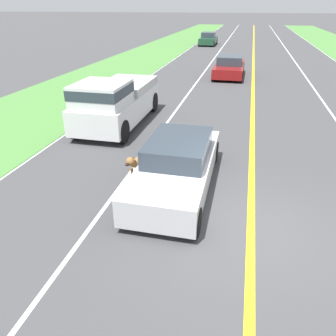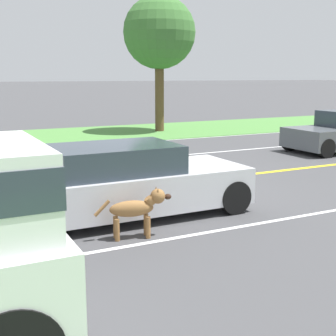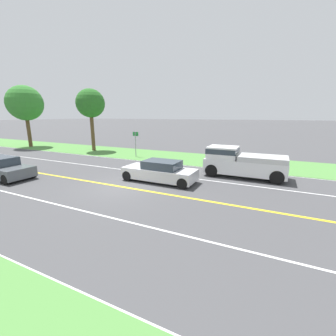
{
  "view_description": "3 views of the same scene",
  "coord_description": "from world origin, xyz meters",
  "px_view_note": "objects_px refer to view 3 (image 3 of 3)",
  "views": [
    {
      "loc": [
        0.44,
        6.17,
        4.47
      ],
      "look_at": [
        2.11,
        -0.9,
        0.82
      ],
      "focal_mm": 35.0,
      "sensor_mm": 36.0,
      "label": 1
    },
    {
      "loc": [
        9.85,
        -4.49,
        2.58
      ],
      "look_at": [
        2.19,
        -0.62,
        0.88
      ],
      "focal_mm": 50.0,
      "sensor_mm": 36.0,
      "label": 2
    },
    {
      "loc": [
        -10.12,
        -7.87,
        4.1
      ],
      "look_at": [
        1.91,
        -2.06,
        0.94
      ],
      "focal_mm": 24.0,
      "sensor_mm": 36.0,
      "label": 3
    }
  ],
  "objects_px": {
    "ego_car": "(160,172)",
    "roadside_tree_right_near": "(90,104)",
    "dog": "(171,170)",
    "street_sign": "(136,141)",
    "oncoming_car": "(0,168)",
    "pickup_truck": "(241,162)",
    "roadside_tree_right_far": "(25,103)"
  },
  "relations": [
    {
      "from": "dog",
      "to": "roadside_tree_right_near",
      "type": "xyz_separation_m",
      "value": [
        6.63,
        13.19,
        4.84
      ]
    },
    {
      "from": "roadside_tree_right_near",
      "to": "oncoming_car",
      "type": "bearing_deg",
      "value": -166.06
    },
    {
      "from": "roadside_tree_right_near",
      "to": "dog",
      "type": "bearing_deg",
      "value": -116.69
    },
    {
      "from": "oncoming_car",
      "to": "street_sign",
      "type": "distance_m",
      "value": 11.17
    },
    {
      "from": "oncoming_car",
      "to": "dog",
      "type": "bearing_deg",
      "value": 116.04
    },
    {
      "from": "ego_car",
      "to": "pickup_truck",
      "type": "bearing_deg",
      "value": -52.01
    },
    {
      "from": "dog",
      "to": "roadside_tree_right_near",
      "type": "distance_m",
      "value": 15.54
    },
    {
      "from": "roadside_tree_right_near",
      "to": "roadside_tree_right_far",
      "type": "bearing_deg",
      "value": 96.7
    },
    {
      "from": "ego_car",
      "to": "street_sign",
      "type": "height_order",
      "value": "street_sign"
    },
    {
      "from": "oncoming_car",
      "to": "street_sign",
      "type": "height_order",
      "value": "street_sign"
    },
    {
      "from": "ego_car",
      "to": "roadside_tree_right_near",
      "type": "relative_size",
      "value": 0.66
    },
    {
      "from": "pickup_truck",
      "to": "roadside_tree_right_far",
      "type": "xyz_separation_m",
      "value": [
        3.23,
        27.3,
        4.54
      ]
    },
    {
      "from": "dog",
      "to": "roadside_tree_right_near",
      "type": "relative_size",
      "value": 0.18
    },
    {
      "from": "dog",
      "to": "street_sign",
      "type": "bearing_deg",
      "value": 62.06
    },
    {
      "from": "roadside_tree_right_near",
      "to": "street_sign",
      "type": "distance_m",
      "value": 7.84
    },
    {
      "from": "street_sign",
      "to": "oncoming_car",
      "type": "bearing_deg",
      "value": 159.62
    },
    {
      "from": "dog",
      "to": "ego_car",
      "type": "bearing_deg",
      "value": -177.51
    },
    {
      "from": "dog",
      "to": "pickup_truck",
      "type": "distance_m",
      "value": 4.78
    },
    {
      "from": "ego_car",
      "to": "roadside_tree_right_far",
      "type": "bearing_deg",
      "value": 73.75
    },
    {
      "from": "ego_car",
      "to": "roadside_tree_right_near",
      "type": "distance_m",
      "value": 15.88
    },
    {
      "from": "roadside_tree_right_far",
      "to": "street_sign",
      "type": "height_order",
      "value": "roadside_tree_right_far"
    },
    {
      "from": "dog",
      "to": "pickup_truck",
      "type": "xyz_separation_m",
      "value": [
        2.23,
        -4.2,
        0.51
      ]
    },
    {
      "from": "ego_car",
      "to": "pickup_truck",
      "type": "height_order",
      "value": "pickup_truck"
    },
    {
      "from": "ego_car",
      "to": "roadside_tree_right_near",
      "type": "bearing_deg",
      "value": 58.89
    },
    {
      "from": "pickup_truck",
      "to": "roadside_tree_right_far",
      "type": "distance_m",
      "value": 27.87
    },
    {
      "from": "dog",
      "to": "pickup_truck",
      "type": "height_order",
      "value": "pickup_truck"
    },
    {
      "from": "ego_car",
      "to": "oncoming_car",
      "type": "distance_m",
      "value": 10.79
    },
    {
      "from": "dog",
      "to": "roadside_tree_right_near",
      "type": "bearing_deg",
      "value": 75.44
    },
    {
      "from": "ego_car",
      "to": "oncoming_car",
      "type": "bearing_deg",
      "value": 110.75
    },
    {
      "from": "pickup_truck",
      "to": "street_sign",
      "type": "height_order",
      "value": "street_sign"
    },
    {
      "from": "roadside_tree_right_near",
      "to": "ego_car",
      "type": "bearing_deg",
      "value": -121.11
    },
    {
      "from": "roadside_tree_right_far",
      "to": "roadside_tree_right_near",
      "type": "bearing_deg",
      "value": -83.3
    }
  ]
}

